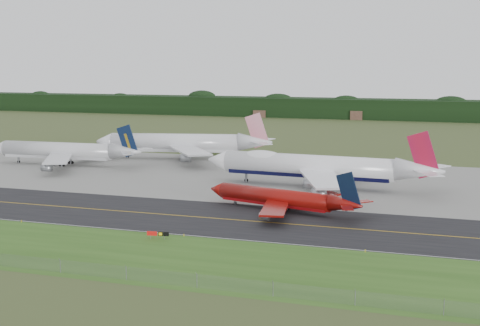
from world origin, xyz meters
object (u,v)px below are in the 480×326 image
Objects in this scene: jet_red_737 at (282,198)px; jet_ba_747 at (316,167)px; jet_navy_gold at (66,151)px; jet_star_tail at (184,143)px; taxiway_sign at (158,234)px.

jet_ba_747 is at bearing 88.00° from jet_red_737.
jet_navy_gold is at bearing 171.35° from jet_ba_747.
jet_star_tail is at bearing 38.91° from jet_navy_gold.
jet_ba_747 is 15.25× the size of taxiway_sign.
jet_navy_gold is at bearing 132.21° from taxiway_sign.
jet_navy_gold is (-86.59, 45.42, 1.69)m from jet_red_737.
taxiway_sign is (37.82, -102.69, -4.55)m from jet_star_tail.
jet_navy_gold is 103.90m from taxiway_sign.
taxiway_sign is (-16.83, -31.49, -1.96)m from jet_red_737.
jet_navy_gold is 0.87× the size of jet_star_tail.
jet_red_737 is at bearing -52.49° from jet_star_tail.
jet_ba_747 reaches higher than jet_navy_gold.
jet_star_tail reaches higher than taxiway_sign.
jet_ba_747 is at bearing 74.23° from taxiway_sign.
taxiway_sign is (-17.95, -63.57, -4.67)m from jet_ba_747.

